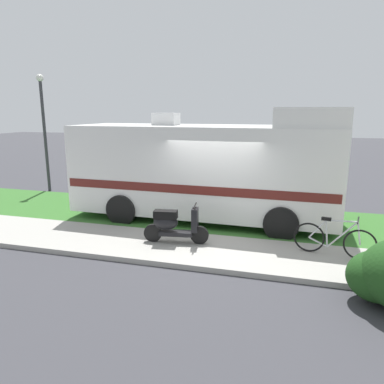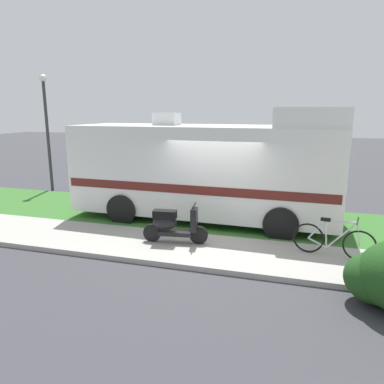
% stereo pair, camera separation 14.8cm
% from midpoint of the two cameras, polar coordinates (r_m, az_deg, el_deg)
% --- Properties ---
extents(ground_plane, '(80.00, 80.00, 0.00)m').
position_cam_midpoint_polar(ground_plane, '(9.63, 2.62, -7.00)').
color(ground_plane, '#38383D').
extents(sidewalk, '(24.00, 2.00, 0.12)m').
position_cam_midpoint_polar(sidewalk, '(8.52, 0.78, -9.25)').
color(sidewalk, '#9E9B93').
rests_on(sidewalk, ground).
extents(grass_strip, '(24.00, 3.40, 0.08)m').
position_cam_midpoint_polar(grass_strip, '(11.01, 4.38, -4.25)').
color(grass_strip, '#336628').
rests_on(grass_strip, ground).
extents(motorhome_rv, '(7.76, 2.77, 3.34)m').
position_cam_midpoint_polar(motorhome_rv, '(10.67, 2.01, 3.75)').
color(motorhome_rv, silver).
rests_on(motorhome_rv, ground).
extents(scooter, '(1.59, 0.54, 0.97)m').
position_cam_midpoint_polar(scooter, '(8.70, -3.45, -5.17)').
color(scooter, black).
rests_on(scooter, ground).
extents(bicycle, '(1.71, 0.54, 0.90)m').
position_cam_midpoint_polar(bicycle, '(8.49, 21.14, -7.02)').
color(bicycle, black).
rests_on(bicycle, ground).
extents(pickup_truck_near, '(5.55, 2.16, 1.76)m').
position_cam_midpoint_polar(pickup_truck_near, '(15.53, 4.94, 4.14)').
color(pickup_truck_near, silver).
rests_on(pickup_truck_near, ground).
extents(street_lamp_post, '(0.28, 0.28, 4.66)m').
position_cam_midpoint_polar(street_lamp_post, '(15.78, -22.73, 10.11)').
color(street_lamp_post, '#333338').
rests_on(street_lamp_post, ground).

